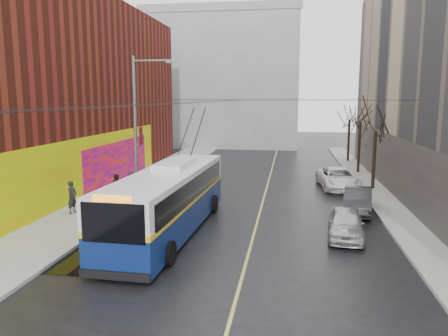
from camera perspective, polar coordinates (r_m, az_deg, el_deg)
The scene contains 21 objects.
ground at distance 17.25m, azimuth -2.50°, elevation -13.03°, with size 140.00×140.00×0.00m, color black.
sidewalk_left at distance 30.51m, azimuth -12.96°, elevation -3.26°, with size 4.00×60.00×0.15m, color gray.
sidewalk_right at distance 29.00m, azimuth 20.18°, elevation -4.24°, with size 2.00×60.00×0.15m, color gray.
lane_line at distance 30.41m, azimuth 5.41°, elevation -3.24°, with size 0.12×50.00×0.01m, color #BFB74C.
building_left at distance 35.29m, azimuth -24.46°, elevation 9.13°, with size 12.11×36.00×14.00m.
building_far at distance 61.39m, azimuth 0.12°, elevation 11.50°, with size 20.50×12.10×18.00m.
streetlight_pole at distance 27.34m, azimuth -11.21°, elevation 5.50°, with size 2.65×0.60×9.00m.
catenary_wires at distance 30.96m, azimuth -1.90°, elevation 8.66°, with size 18.00×60.00×0.22m.
tree_near at distance 32.24m, azimuth 19.26°, elevation 5.92°, with size 3.20×3.20×6.40m.
tree_mid at distance 39.12m, azimuth 17.43°, elevation 6.90°, with size 3.20×3.20×6.68m.
tree_far at distance 46.06m, azimuth 16.13°, elevation 7.10°, with size 3.20×3.20×6.57m.
puddle at distance 18.96m, azimuth -17.72°, elevation -11.37°, with size 2.27×3.25×0.01m, color black.
pigeons_flying at distance 25.73m, azimuth -2.64°, elevation 11.64°, with size 4.17×3.73×2.24m.
trolleybus at distance 21.27m, azimuth -7.23°, elevation -4.12°, with size 3.31×12.64×5.94m.
parked_car_a at distance 21.38m, azimuth 15.62°, elevation -7.00°, with size 1.62×4.03×1.37m, color #BDBCC2.
parked_car_b at distance 26.04m, azimuth 17.04°, elevation -4.11°, with size 1.52×4.36×1.44m, color #2B2A2D.
parked_car_c at distance 32.60m, azimuth 14.67°, elevation -1.32°, with size 2.49×5.39×1.50m, color white.
following_car at distance 35.80m, azimuth -3.30°, elevation -0.24°, with size 1.58×3.94×1.34m, color #AEAFB3.
pedestrian_a at distance 25.71m, azimuth -19.21°, elevation -3.61°, with size 0.66×0.43×1.81m, color black.
pedestrian_b at distance 28.19m, azimuth -13.76°, elevation -2.43°, with size 0.80×0.63×1.66m, color black.
pedestrian_c at distance 29.64m, azimuth -11.95°, elevation -1.94°, with size 0.98×0.56×1.52m, color black.
Camera 1 is at (3.14, -15.66, 6.51)m, focal length 35.00 mm.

